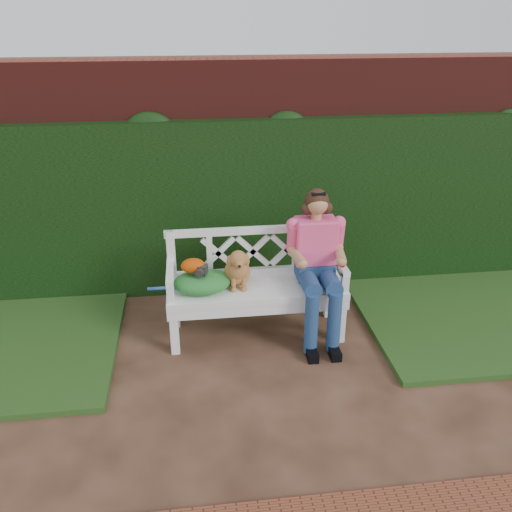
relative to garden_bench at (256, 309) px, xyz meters
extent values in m
plane|color=#311E13|center=(-0.09, -0.80, -0.24)|extent=(60.00, 60.00, 0.00)
cube|color=#5A1E19|center=(-0.09, 1.10, 0.86)|extent=(10.00, 0.30, 2.20)
cube|color=#194212|center=(-0.09, 0.88, 0.61)|extent=(10.00, 0.18, 1.70)
cube|color=#234A17|center=(2.31, 0.10, -0.21)|extent=(2.60, 2.00, 0.05)
cube|color=#262626|center=(-0.47, -0.05, 0.44)|extent=(0.14, 0.12, 0.08)
ellipsoid|color=#BC3F06|center=(-0.52, -0.02, 0.46)|extent=(0.22, 0.18, 0.12)
camera|label=1|loc=(-0.51, -4.02, 2.39)|focal=38.00mm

